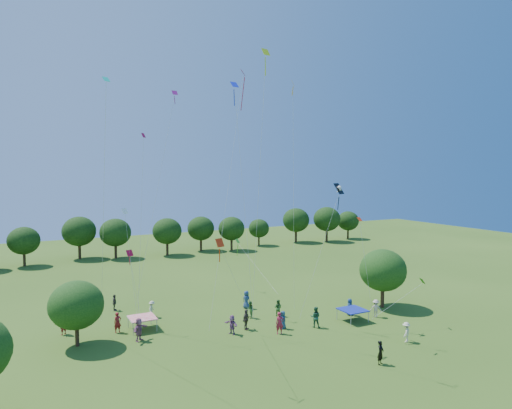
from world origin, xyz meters
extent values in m
cylinder|color=#422B19|center=(-13.04, 19.20, 0.74)|extent=(0.31, 0.31, 1.49)
ellipsoid|color=#1F4814|center=(-13.04, 19.20, 3.27)|extent=(4.18, 4.18, 3.77)
cylinder|color=#422B19|center=(15.40, 16.17, 0.89)|extent=(0.37, 0.37, 1.78)
ellipsoid|color=#1F4814|center=(15.40, 16.17, 3.76)|extent=(4.65, 4.65, 4.19)
cylinder|color=#422B19|center=(-16.56, 54.89, 0.92)|extent=(0.38, 0.38, 1.84)
ellipsoid|color=#183810|center=(-16.56, 54.89, 3.72)|extent=(4.42, 4.42, 3.98)
cylinder|color=#422B19|center=(-8.83, 57.29, 1.07)|extent=(0.44, 0.44, 2.14)
ellipsoid|color=#183810|center=(-8.83, 57.29, 4.33)|extent=(5.14, 5.14, 4.63)
cylinder|color=#422B19|center=(-3.73, 55.12, 1.01)|extent=(0.42, 0.42, 2.03)
ellipsoid|color=#183810|center=(-3.73, 55.12, 4.09)|extent=(4.86, 4.86, 4.37)
cylinder|color=#422B19|center=(4.25, 54.00, 0.98)|extent=(0.40, 0.40, 1.96)
ellipsoid|color=#183810|center=(4.25, 54.00, 3.96)|extent=(4.71, 4.71, 4.24)
cylinder|color=#422B19|center=(10.62, 55.53, 0.96)|extent=(0.39, 0.39, 1.91)
ellipsoid|color=#183810|center=(10.62, 55.53, 3.87)|extent=(4.59, 4.59, 4.13)
cylinder|color=#422B19|center=(15.42, 53.36, 0.94)|extent=(0.39, 0.39, 1.89)
ellipsoid|color=#183810|center=(15.42, 53.36, 3.82)|extent=(4.54, 4.54, 4.08)
cylinder|color=#422B19|center=(22.08, 55.90, 0.79)|extent=(0.33, 0.33, 1.58)
ellipsoid|color=#183810|center=(22.08, 55.90, 3.20)|extent=(3.80, 3.80, 3.42)
cylinder|color=#422B19|center=(30.27, 56.13, 1.07)|extent=(0.44, 0.44, 2.13)
ellipsoid|color=#183810|center=(30.27, 56.13, 4.31)|extent=(5.12, 5.12, 4.61)
cylinder|color=#422B19|center=(36.10, 54.14, 1.09)|extent=(0.45, 0.45, 2.18)
ellipsoid|color=#183810|center=(36.10, 54.14, 4.41)|extent=(5.24, 5.24, 4.72)
cylinder|color=#422B19|center=(42.14, 55.19, 0.91)|extent=(0.37, 0.37, 1.81)
ellipsoid|color=#183810|center=(42.14, 55.19, 3.66)|extent=(4.35, 4.35, 3.91)
cube|color=red|center=(-7.64, 20.61, 1.05)|extent=(2.20, 2.20, 0.08)
cylinder|color=#999999|center=(-8.64, 19.61, 0.55)|extent=(0.05, 0.05, 1.10)
cylinder|color=#999999|center=(-6.64, 19.61, 0.55)|extent=(0.05, 0.05, 1.10)
cylinder|color=#999999|center=(-8.64, 21.61, 0.55)|extent=(0.05, 0.05, 1.10)
cylinder|color=#999999|center=(-6.64, 21.61, 0.55)|extent=(0.05, 0.05, 1.10)
cube|color=navy|center=(9.95, 14.10, 1.05)|extent=(2.20, 2.20, 0.08)
cylinder|color=#999999|center=(8.95, 13.10, 0.55)|extent=(0.05, 0.05, 1.10)
cylinder|color=#999999|center=(10.95, 13.10, 0.55)|extent=(0.05, 0.05, 1.10)
cylinder|color=#999999|center=(8.95, 15.10, 0.55)|extent=(0.05, 0.05, 1.10)
cylinder|color=#999999|center=(10.95, 15.10, 0.55)|extent=(0.05, 0.05, 1.10)
imported|color=black|center=(5.68, 5.78, 0.84)|extent=(0.74, 0.64, 1.69)
imported|color=navy|center=(10.82, 15.62, 0.80)|extent=(0.55, 0.84, 1.59)
imported|color=maroon|center=(-13.81, 22.38, 0.89)|extent=(0.78, 0.74, 1.77)
imported|color=#33662B|center=(2.00, 19.11, 0.80)|extent=(0.68, 0.88, 1.59)
imported|color=beige|center=(-6.05, 23.58, 0.77)|extent=(0.93, 1.09, 1.54)
imported|color=#3C3430|center=(0.32, 16.50, 0.88)|extent=(1.11, 1.00, 1.77)
imported|color=#884F6C|center=(-8.48, 18.08, 0.93)|extent=(1.71, 1.61, 1.86)
imported|color=navy|center=(3.28, 15.28, 0.78)|extent=(0.54, 0.83, 1.55)
imported|color=maroon|center=(2.38, 14.29, 0.92)|extent=(0.78, 0.62, 1.84)
imported|color=#306029|center=(4.63, 18.50, 0.78)|extent=(0.82, 0.85, 1.56)
imported|color=beige|center=(12.64, 14.04, 0.83)|extent=(1.15, 1.04, 1.65)
imported|color=#463D38|center=(-8.81, 27.23, 0.80)|extent=(0.73, 1.03, 1.60)
imported|color=#854E7F|center=(-1.20, 16.08, 0.81)|extent=(1.00, 1.60, 1.62)
imported|color=navy|center=(3.04, 22.03, 0.88)|extent=(0.81, 0.99, 1.77)
imported|color=maroon|center=(-9.67, 20.79, 0.87)|extent=(0.73, 0.55, 1.74)
imported|color=#245539|center=(5.99, 14.28, 0.91)|extent=(1.01, 0.94, 1.82)
imported|color=beige|center=(10.47, 8.10, 0.80)|extent=(1.14, 0.94, 1.60)
cube|color=black|center=(8.29, 14.20, 12.11)|extent=(1.26, 1.08, 0.95)
cube|color=black|center=(8.29, 14.25, 10.82)|extent=(0.13, 0.27, 1.18)
sphere|color=white|center=(8.29, 14.14, 12.21)|extent=(0.35, 0.35, 0.35)
cylinder|color=white|center=(8.29, 14.14, 11.93)|extent=(0.25, 0.49, 0.32)
cylinder|color=white|center=(8.29, 14.14, 11.93)|extent=(0.25, 0.49, 0.32)
cylinder|color=beige|center=(6.10, 13.92, 6.47)|extent=(4.39, 0.58, 10.35)
cube|color=red|center=(1.72, 19.95, 22.58)|extent=(0.64, 0.71, 0.56)
cube|color=red|center=(1.72, 20.00, 20.68)|extent=(0.16, 0.64, 2.94)
cylinder|color=beige|center=(-1.12, 17.11, 11.81)|extent=(5.69, 5.69, 21.02)
cube|color=red|center=(-7.39, 20.04, 16.61)|extent=(0.46, 0.46, 0.39)
cylinder|color=beige|center=(-7.68, 20.34, 8.87)|extent=(0.60, 0.63, 15.13)
cube|color=red|center=(-5.55, 8.15, 9.15)|extent=(0.62, 0.44, 0.52)
cube|color=red|center=(-5.55, 8.20, 8.34)|extent=(0.14, 0.21, 0.90)
cylinder|color=beige|center=(-2.68, 11.52, 5.11)|extent=(5.76, 6.75, 7.63)
cube|color=#F4A115|center=(3.93, 14.90, 20.97)|extent=(0.45, 0.50, 0.41)
cube|color=#F4A115|center=(3.93, 14.95, 20.32)|extent=(0.08, 0.18, 0.73)
cylinder|color=beige|center=(4.35, 15.37, 11.04)|extent=(0.87, 0.96, 19.49)
cube|color=#2C7916|center=(14.64, 10.43, 4.00)|extent=(0.53, 0.66, 0.48)
cylinder|color=beige|center=(11.92, 10.56, 2.53)|extent=(5.46, 0.28, 2.47)
cube|color=#1528D6|center=(-0.96, 15.94, 20.62)|extent=(0.69, 0.54, 0.47)
cube|color=#1528D6|center=(-0.96, 15.99, 19.58)|extent=(0.21, 0.27, 1.28)
cylinder|color=beige|center=(-0.29, 15.56, 10.83)|extent=(1.37, 0.79, 19.06)
cube|color=#8F1774|center=(-2.85, 25.93, 21.34)|extent=(0.58, 0.39, 0.45)
cube|color=#8F1774|center=(-2.85, 25.98, 20.62)|extent=(0.16, 0.17, 0.75)
cylinder|color=beige|center=(-5.18, 24.77, 11.21)|extent=(4.68, 2.33, 19.82)
cube|color=white|center=(-8.67, 21.88, 10.22)|extent=(0.58, 0.48, 0.48)
cylinder|color=beige|center=(-8.36, 21.37, 5.65)|extent=(0.65, 1.05, 8.70)
cube|color=#0DC8A5|center=(-11.85, 10.30, 19.05)|extent=(0.47, 0.42, 0.30)
cylinder|color=beige|center=(-11.43, 15.45, 10.09)|extent=(0.85, 10.31, 17.60)
cube|color=#BD0B2D|center=(-8.41, 21.49, 6.60)|extent=(0.65, 0.50, 0.53)
cube|color=#BD0B2D|center=(-8.41, 21.54, 5.88)|extent=(0.12, 0.17, 0.69)
cylinder|color=beige|center=(-8.09, 21.15, 3.83)|extent=(0.66, 0.70, 5.06)
cube|color=red|center=(6.96, 9.80, 9.89)|extent=(0.45, 0.37, 0.30)
cylinder|color=beige|center=(8.07, 10.15, 5.51)|extent=(2.23, 0.73, 8.43)
cube|color=#BDDA13|center=(-0.65, 11.22, 22.15)|extent=(0.66, 0.45, 0.52)
cube|color=#BDDA13|center=(-0.65, 11.27, 21.13)|extent=(0.20, 0.27, 1.26)
cylinder|color=beige|center=(-0.18, 13.27, 11.60)|extent=(0.96, 4.12, 20.60)
cube|color=#3B9C1C|center=(5.31, 28.98, 5.67)|extent=(0.69, 0.67, 0.49)
cube|color=#3B9C1C|center=(5.31, 29.03, 4.60)|extent=(0.08, 0.31, 1.36)
cylinder|color=beige|center=(5.68, 24.94, 3.36)|extent=(0.77, 8.07, 4.13)
camera|label=1|loc=(-16.45, -18.07, 13.59)|focal=32.00mm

